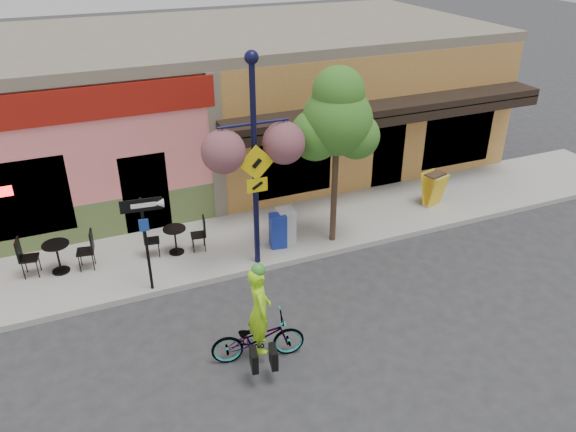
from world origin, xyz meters
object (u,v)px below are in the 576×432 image
at_px(lamp_post, 255,165).
at_px(newspaper_box_blue, 278,231).
at_px(bicycle, 258,338).
at_px(building, 211,100).
at_px(one_way_sign, 147,245).
at_px(newspaper_box_grey, 286,225).
at_px(street_tree, 336,158).
at_px(cyclist_rider, 260,320).

bearing_deg(lamp_post, newspaper_box_blue, 34.19).
bearing_deg(bicycle, building, -0.83).
distance_m(lamp_post, one_way_sign, 2.95).
bearing_deg(lamp_post, newspaper_box_grey, 32.68).
bearing_deg(building, newspaper_box_grey, -88.78).
xyz_separation_m(newspaper_box_blue, newspaper_box_grey, (0.27, 0.14, 0.02)).
height_order(newspaper_box_grey, street_tree, street_tree).
height_order(newspaper_box_blue, newspaper_box_grey, newspaper_box_grey).
distance_m(one_way_sign, street_tree, 4.92).
bearing_deg(building, street_tree, -78.71).
xyz_separation_m(building, cyclist_rider, (-1.93, -9.76, -1.35)).
xyz_separation_m(bicycle, lamp_post, (1.10, 3.04, 2.22)).
xyz_separation_m(building, lamp_post, (-0.88, -6.73, 0.45)).
bearing_deg(cyclist_rider, building, -0.55).
bearing_deg(cyclist_rider, street_tree, -33.88).
bearing_deg(newspaper_box_blue, cyclist_rider, -107.94).
bearing_deg(building, newspaper_box_blue, -91.29).
distance_m(bicycle, newspaper_box_grey, 4.23).
xyz_separation_m(building, one_way_sign, (-3.47, -6.85, -0.95)).
distance_m(cyclist_rider, newspaper_box_grey, 4.21).
distance_m(cyclist_rider, newspaper_box_blue, 3.96).
bearing_deg(newspaper_box_blue, street_tree, -0.52).
xyz_separation_m(lamp_post, street_tree, (2.17, 0.25, -0.26)).
relative_size(lamp_post, street_tree, 1.11).
height_order(lamp_post, street_tree, lamp_post).
height_order(building, cyclist_rider, building).
distance_m(cyclist_rider, one_way_sign, 3.32).
bearing_deg(street_tree, newspaper_box_grey, 161.85).
distance_m(bicycle, street_tree, 5.04).
distance_m(bicycle, cyclist_rider, 0.43).
bearing_deg(newspaper_box_grey, bicycle, -119.27).
bearing_deg(cyclist_rider, newspaper_box_grey, -18.73).
distance_m(building, newspaper_box_blue, 6.46).
distance_m(one_way_sign, newspaper_box_blue, 3.46).
bearing_deg(one_way_sign, cyclist_rider, -55.97).
relative_size(cyclist_rider, newspaper_box_blue, 2.01).
bearing_deg(lamp_post, one_way_sign, -176.59).
relative_size(building, newspaper_box_blue, 20.31).
xyz_separation_m(one_way_sign, street_tree, (4.77, 0.37, 1.14)).
relative_size(bicycle, cyclist_rider, 1.01).
relative_size(bicycle, one_way_sign, 0.79).
relative_size(newspaper_box_blue, street_tree, 0.20).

